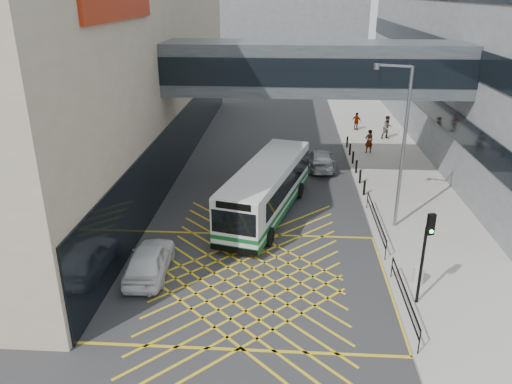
% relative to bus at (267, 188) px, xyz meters
% --- Properties ---
extents(ground, '(120.00, 120.00, 0.00)m').
position_rel_bus_xyz_m(ground, '(-0.42, -7.11, -1.58)').
color(ground, '#333335').
extents(building_whsmith, '(24.17, 42.00, 16.00)m').
position_rel_bus_xyz_m(building_whsmith, '(-18.40, 8.89, 6.41)').
color(building_whsmith, tan).
rests_on(building_whsmith, ground).
extents(building_far, '(28.00, 16.00, 18.00)m').
position_rel_bus_xyz_m(building_far, '(-2.42, 52.89, 7.42)').
color(building_far, gray).
rests_on(building_far, ground).
extents(skybridge, '(20.00, 4.10, 3.00)m').
position_rel_bus_xyz_m(skybridge, '(2.58, 4.89, 5.92)').
color(skybridge, '#3D4247').
rests_on(skybridge, ground).
extents(pavement, '(6.00, 54.00, 0.16)m').
position_rel_bus_xyz_m(pavement, '(8.58, 7.89, -1.50)').
color(pavement, '#A8A39A').
rests_on(pavement, ground).
extents(box_junction, '(12.00, 9.00, 0.01)m').
position_rel_bus_xyz_m(box_junction, '(-0.42, -7.11, -1.58)').
color(box_junction, gold).
rests_on(box_junction, ground).
extents(bus, '(4.96, 10.80, 2.95)m').
position_rel_bus_xyz_m(bus, '(0.00, 0.00, 0.00)').
color(bus, silver).
rests_on(bus, ground).
extents(car_white, '(2.07, 4.69, 1.47)m').
position_rel_bus_xyz_m(car_white, '(-4.92, -6.79, -0.85)').
color(car_white, white).
rests_on(car_white, ground).
extents(car_dark, '(3.31, 5.26, 1.54)m').
position_rel_bus_xyz_m(car_dark, '(-0.94, 0.95, -0.81)').
color(car_dark, black).
rests_on(car_dark, ground).
extents(car_silver, '(2.02, 4.55, 1.40)m').
position_rel_bus_xyz_m(car_silver, '(3.44, 8.20, -0.88)').
color(car_silver, gray).
rests_on(car_silver, ground).
extents(traffic_light, '(0.32, 0.48, 3.99)m').
position_rel_bus_xyz_m(traffic_light, '(6.44, -8.57, 1.17)').
color(traffic_light, black).
rests_on(traffic_light, pavement).
extents(street_lamp, '(1.87, 0.80, 8.37)m').
position_rel_bus_xyz_m(street_lamp, '(6.70, -1.32, 3.34)').
color(street_lamp, slate).
rests_on(street_lamp, pavement).
extents(litter_bin, '(0.46, 0.46, 0.79)m').
position_rel_bus_xyz_m(litter_bin, '(6.77, -7.06, -1.03)').
color(litter_bin, '#ADA89E').
rests_on(litter_bin, pavement).
extents(kerb_railings, '(0.05, 12.54, 1.00)m').
position_rel_bus_xyz_m(kerb_railings, '(5.73, -5.33, -0.70)').
color(kerb_railings, black).
rests_on(kerb_railings, pavement).
extents(bollards, '(0.14, 10.14, 0.90)m').
position_rel_bus_xyz_m(bollards, '(5.83, 7.89, -0.97)').
color(bollards, black).
rests_on(bollards, pavement).
extents(pedestrian_a, '(0.85, 0.72, 1.82)m').
position_rel_bus_xyz_m(pedestrian_a, '(7.32, 11.60, -0.51)').
color(pedestrian_a, gray).
rests_on(pedestrian_a, pavement).
extents(pedestrian_b, '(1.07, 0.82, 1.93)m').
position_rel_bus_xyz_m(pedestrian_b, '(9.42, 15.64, -0.46)').
color(pedestrian_b, gray).
rests_on(pedestrian_b, pavement).
extents(pedestrian_c, '(1.02, 0.90, 1.57)m').
position_rel_bus_xyz_m(pedestrian_c, '(7.21, 18.38, -0.64)').
color(pedestrian_c, gray).
rests_on(pedestrian_c, pavement).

